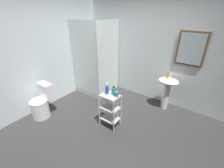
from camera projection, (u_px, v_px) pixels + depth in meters
ground_plane at (104, 133)px, 2.90m from camera, size 4.20×4.20×0.02m
wall_back at (149, 52)px, 3.66m from camera, size 4.20×0.14×2.50m
wall_left at (40, 56)px, 3.30m from camera, size 0.10×4.20×2.50m
shower_stall at (97, 77)px, 4.22m from camera, size 0.92×0.92×2.00m
pedestal_sink at (167, 88)px, 3.38m from camera, size 0.46×0.37×0.81m
sink_faucet at (171, 75)px, 3.34m from camera, size 0.03×0.03×0.10m
toilet at (42, 104)px, 3.25m from camera, size 0.37×0.49×0.76m
storage_cart at (110, 108)px, 2.89m from camera, size 0.38×0.28×0.74m
hand_soap_bottle at (168, 76)px, 3.25m from camera, size 0.05×0.05×0.15m
body_wash_bottle_green at (114, 91)px, 2.74m from camera, size 0.07×0.07×0.18m
shampoo_bottle_blue at (107, 89)px, 2.77m from camera, size 0.06×0.06×0.22m
rinse_cup at (117, 94)px, 2.70m from camera, size 0.07×0.07×0.10m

